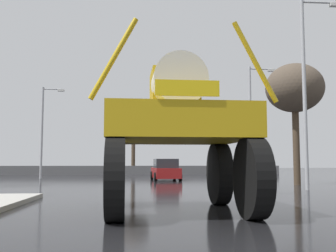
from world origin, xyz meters
TOP-DOWN VIEW (x-y plane):
  - ground_plane at (0.00, 18.00)m, footprint 120.00×120.00m
  - oversize_sprayer at (0.70, 6.51)m, footprint 4.38×5.28m
  - sedan_ahead at (1.58, 24.15)m, footprint 2.08×4.20m
  - traffic_signal_near_right at (3.65, 11.36)m, footprint 0.24×0.54m
  - streetlight_near_right at (7.69, 13.97)m, footprint 2.01×0.24m
  - streetlight_far_left at (-7.82, 27.42)m, footprint 1.75×0.24m
  - streetlight_far_right at (7.79, 23.52)m, footprint 1.95×0.24m
  - bare_tree_right at (8.70, 17.96)m, footprint 3.35×3.35m
  - bare_tree_far_center at (-0.95, 38.24)m, footprint 3.55×3.55m
  - roadside_barrier at (0.00, 36.59)m, footprint 28.64×0.24m

SIDE VIEW (x-z plane):
  - ground_plane at x=0.00m, z-range 0.00..0.00m
  - roadside_barrier at x=0.00m, z-range 0.00..0.90m
  - sedan_ahead at x=1.58m, z-range -0.05..1.47m
  - oversize_sprayer at x=0.70m, z-range -0.18..4.43m
  - traffic_signal_near_right at x=3.65m, z-range 0.86..4.62m
  - streetlight_far_left at x=-7.82m, z-range 0.42..7.65m
  - streetlight_far_right at x=7.79m, z-range 0.46..8.65m
  - streetlight_near_right at x=7.69m, z-range 0.47..9.70m
  - bare_tree_right at x=8.70m, z-range 2.02..9.04m
  - bare_tree_far_center at x=-0.95m, z-range 2.18..9.71m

